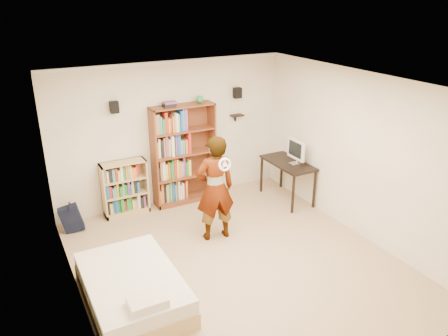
{
  "coord_description": "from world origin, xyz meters",
  "views": [
    {
      "loc": [
        -2.8,
        -4.85,
        3.81
      ],
      "look_at": [
        0.1,
        0.6,
        1.31
      ],
      "focal_mm": 35.0,
      "sensor_mm": 36.0,
      "label": 1
    }
  ],
  "objects_px": {
    "computer_desk": "(287,181)",
    "person": "(215,189)",
    "low_bookshelf": "(125,188)",
    "daybed": "(132,285)",
    "tall_bookshelf": "(184,155)"
  },
  "relations": [
    {
      "from": "tall_bookshelf",
      "to": "daybed",
      "type": "relative_size",
      "value": 1.08
    },
    {
      "from": "tall_bookshelf",
      "to": "computer_desk",
      "type": "distance_m",
      "value": 2.07
    },
    {
      "from": "low_bookshelf",
      "to": "person",
      "type": "relative_size",
      "value": 0.57
    },
    {
      "from": "computer_desk",
      "to": "person",
      "type": "height_order",
      "value": "person"
    },
    {
      "from": "computer_desk",
      "to": "person",
      "type": "bearing_deg",
      "value": -161.66
    },
    {
      "from": "daybed",
      "to": "person",
      "type": "xyz_separation_m",
      "value": [
        1.71,
        0.96,
        0.63
      ]
    },
    {
      "from": "computer_desk",
      "to": "low_bookshelf",
      "type": "bearing_deg",
      "value": 163.07
    },
    {
      "from": "low_bookshelf",
      "to": "computer_desk",
      "type": "height_order",
      "value": "low_bookshelf"
    },
    {
      "from": "tall_bookshelf",
      "to": "daybed",
      "type": "height_order",
      "value": "tall_bookshelf"
    },
    {
      "from": "low_bookshelf",
      "to": "person",
      "type": "height_order",
      "value": "person"
    },
    {
      "from": "low_bookshelf",
      "to": "daybed",
      "type": "height_order",
      "value": "low_bookshelf"
    },
    {
      "from": "low_bookshelf",
      "to": "daybed",
      "type": "relative_size",
      "value": 0.57
    },
    {
      "from": "tall_bookshelf",
      "to": "computer_desk",
      "type": "bearing_deg",
      "value": -26.1
    },
    {
      "from": "tall_bookshelf",
      "to": "person",
      "type": "distance_m",
      "value": 1.51
    },
    {
      "from": "tall_bookshelf",
      "to": "low_bookshelf",
      "type": "height_order",
      "value": "tall_bookshelf"
    }
  ]
}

